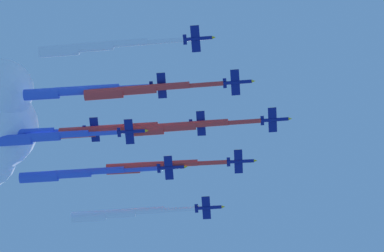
# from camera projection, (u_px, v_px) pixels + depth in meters

# --- Properties ---
(jet_lead) EXTENTS (24.37, 49.67, 3.66)m
(jet_lead) POSITION_uv_depth(u_px,v_px,m) (178.00, 127.00, 244.41)
(jet_lead) COLOR navy
(jet_port_inner) EXTENTS (22.27, 46.77, 3.69)m
(jet_port_inner) POSITION_uv_depth(u_px,v_px,m) (153.00, 166.00, 250.51)
(jet_port_inner) COLOR navy
(jet_starboard_inner) EXTENTS (24.58, 49.67, 3.66)m
(jet_starboard_inner) POSITION_uv_depth(u_px,v_px,m) (138.00, 90.00, 236.92)
(jet_starboard_inner) COLOR navy
(jet_port_mid) EXTENTS (23.60, 48.76, 3.72)m
(jet_port_mid) POSITION_uv_depth(u_px,v_px,m) (109.00, 130.00, 245.44)
(jet_port_mid) COLOR navy
(jet_starboard_mid) EXTENTS (23.36, 47.85, 3.67)m
(jet_starboard_mid) POSITION_uv_depth(u_px,v_px,m) (119.00, 214.00, 252.64)
(jet_starboard_mid) COLOR navy
(jet_port_outer) EXTENTS (25.01, 50.73, 3.66)m
(jet_port_outer) POSITION_uv_depth(u_px,v_px,m) (94.00, 47.00, 233.20)
(jet_port_outer) COLOR navy
(jet_starboard_outer) EXTENTS (24.79, 51.73, 3.71)m
(jet_starboard_outer) POSITION_uv_depth(u_px,v_px,m) (72.00, 174.00, 249.66)
(jet_starboard_outer) COLOR navy
(jet_trail_port) EXTENTS (22.47, 46.51, 3.66)m
(jet_trail_port) POSITION_uv_depth(u_px,v_px,m) (73.00, 91.00, 238.36)
(jet_trail_port) COLOR navy
(jet_trail_starboard) EXTENTS (22.07, 45.05, 3.72)m
(jet_trail_starboard) POSITION_uv_depth(u_px,v_px,m) (45.00, 137.00, 242.71)
(jet_trail_starboard) COLOR navy
(jet_tail_end) EXTENTS (21.95, 46.00, 3.65)m
(jet_tail_end) POSITION_uv_depth(u_px,v_px,m) (10.00, 134.00, 246.20)
(jet_tail_end) COLOR navy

